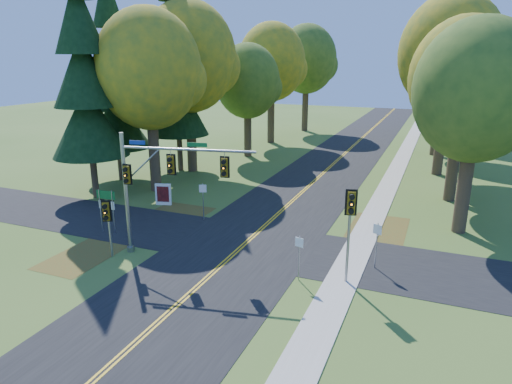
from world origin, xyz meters
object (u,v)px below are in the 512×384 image
at_px(info_kiosk, 163,194).
at_px(east_signal_pole, 350,213).
at_px(route_sign_cluster, 106,203).
at_px(traffic_mast, 156,179).

bearing_deg(info_kiosk, east_signal_pole, -40.98).
bearing_deg(east_signal_pole, route_sign_cluster, 161.19).
distance_m(traffic_mast, info_kiosk, 9.51).
bearing_deg(info_kiosk, route_sign_cluster, -106.17).
bearing_deg(info_kiosk, traffic_mast, -73.32).
bearing_deg(traffic_mast, east_signal_pole, -8.77).
distance_m(east_signal_pole, route_sign_cluster, 15.07).
distance_m(east_signal_pole, info_kiosk, 16.70).
height_order(traffic_mast, info_kiosk, traffic_mast).
xyz_separation_m(traffic_mast, route_sign_cluster, (-4.79, 1.47, -2.35)).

